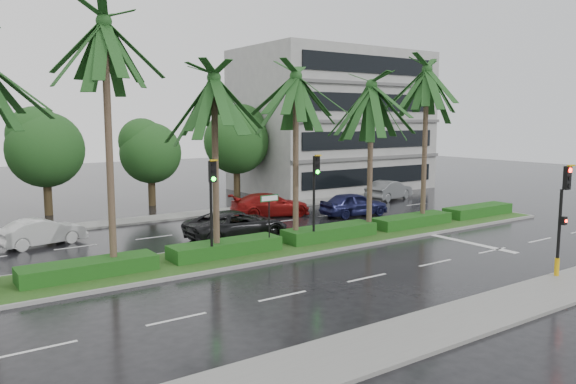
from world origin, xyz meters
TOP-DOWN VIEW (x-y plane):
  - ground at (0.00, 0.00)m, footprint 120.00×120.00m
  - near_sidewalk at (0.00, -10.20)m, footprint 40.00×2.40m
  - far_sidewalk at (0.00, 12.00)m, footprint 40.00×2.00m
  - median at (0.00, 1.00)m, footprint 36.00×4.00m
  - hedge at (0.00, 1.00)m, footprint 35.20×1.40m
  - lane_markings at (3.04, -0.43)m, footprint 34.00×13.06m
  - palm_row at (-1.25, 1.02)m, footprint 26.30×4.20m
  - signal_near at (6.00, -9.39)m, footprint 0.34×0.45m
  - signal_median_left at (-4.00, 0.30)m, footprint 0.34×0.42m
  - signal_median_right at (1.50, 0.30)m, footprint 0.34×0.42m
  - street_sign at (-1.00, 0.48)m, footprint 0.95×0.09m
  - bg_trees at (0.05, 17.59)m, footprint 32.37×5.09m
  - building at (17.00, 18.00)m, footprint 16.00×10.00m
  - car_white at (-9.22, 8.33)m, footprint 2.27×4.30m
  - car_darkgrey at (-0.67, 4.09)m, footprint 2.57×5.46m
  - car_red at (4.50, 8.84)m, footprint 3.19×5.46m
  - car_blue at (9.00, 5.95)m, footprint 2.26×4.66m
  - car_grey at (16.00, 9.82)m, footprint 2.65×4.80m

SIDE VIEW (x-z plane):
  - ground at x=0.00m, z-range 0.00..0.00m
  - lane_markings at x=3.04m, z-range 0.00..0.01m
  - near_sidewalk at x=0.00m, z-range 0.00..0.12m
  - far_sidewalk at x=0.00m, z-range 0.00..0.12m
  - median at x=0.00m, z-range 0.00..0.16m
  - hedge at x=0.00m, z-range 0.15..0.75m
  - car_white at x=-9.22m, z-range 0.00..1.35m
  - car_red at x=4.50m, z-range 0.00..1.49m
  - car_grey at x=16.00m, z-range 0.00..1.50m
  - car_darkgrey at x=-0.67m, z-range 0.00..1.51m
  - car_blue at x=9.00m, z-range 0.00..1.53m
  - street_sign at x=-1.00m, z-range 0.82..3.42m
  - signal_near at x=6.00m, z-range 0.32..4.68m
  - signal_median_left at x=-4.00m, z-range 0.82..5.18m
  - signal_median_right at x=1.50m, z-range 0.82..5.18m
  - bg_trees at x=0.05m, z-range 0.66..8.01m
  - building at x=17.00m, z-range 0.00..12.00m
  - palm_row at x=-1.25m, z-range 2.61..13.11m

